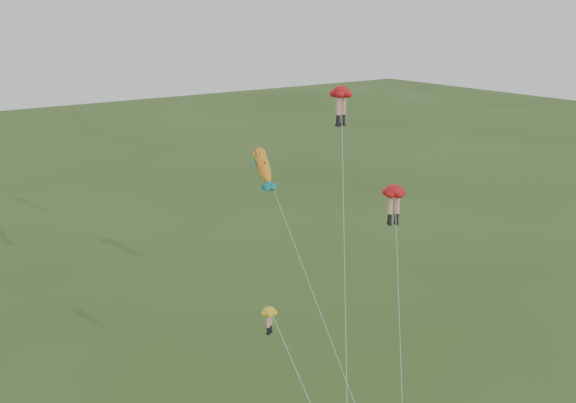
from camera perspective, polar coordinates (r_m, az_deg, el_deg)
legs_kite_red_high at (r=45.20m, az=4.76°, el=9.14°), size 10.17×13.23×19.68m
legs_kite_red_mid at (r=43.17m, az=9.43°, el=0.47°), size 6.31×8.07×13.60m
legs_kite_yellow at (r=37.52m, az=-1.43°, el=-10.44°), size 1.71×6.37×8.33m
fish_kite at (r=40.36m, az=-2.16°, el=3.08°), size 2.15×11.04×16.57m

